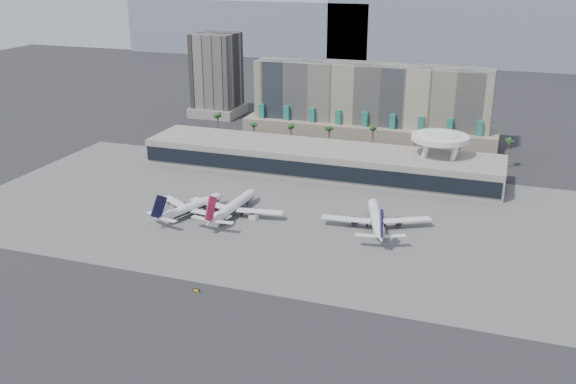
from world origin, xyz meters
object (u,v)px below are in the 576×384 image
(service_vehicle_a, at_px, (176,205))
(service_vehicle_b, at_px, (254,217))
(taxiway_sign, at_px, (196,290))
(airliner_right, at_px, (376,219))
(airliner_left, at_px, (191,207))
(airliner_centre, at_px, (233,207))

(service_vehicle_a, xyz_separation_m, service_vehicle_b, (35.33, -1.83, -0.01))
(service_vehicle_a, relative_size, taxiway_sign, 1.84)
(service_vehicle_a, bearing_deg, airliner_right, -14.25)
(airliner_left, relative_size, airliner_centre, 0.88)
(airliner_centre, bearing_deg, airliner_left, -157.92)
(airliner_left, relative_size, airliner_right, 0.88)
(airliner_right, height_order, taxiway_sign, airliner_right)
(airliner_centre, height_order, airliner_right, airliner_right)
(airliner_centre, bearing_deg, service_vehicle_b, -4.37)
(service_vehicle_b, bearing_deg, taxiway_sign, -61.58)
(service_vehicle_b, bearing_deg, airliner_centre, -164.49)
(airliner_centre, relative_size, taxiway_sign, 19.35)
(service_vehicle_b, height_order, taxiway_sign, service_vehicle_b)
(airliner_centre, height_order, service_vehicle_a, airliner_centre)
(service_vehicle_a, bearing_deg, taxiway_sign, -74.81)
(service_vehicle_b, bearing_deg, service_vehicle_a, -159.29)
(airliner_centre, height_order, service_vehicle_b, airliner_centre)
(airliner_centre, relative_size, service_vehicle_b, 11.18)
(airliner_left, xyz_separation_m, taxiway_sign, (29.96, -55.59, -2.90))
(airliner_left, height_order, taxiway_sign, airliner_left)
(airliner_right, relative_size, service_vehicle_b, 11.10)
(airliner_centre, xyz_separation_m, airliner_right, (56.44, 6.06, 0.08))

